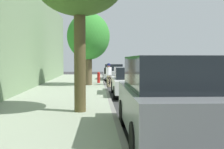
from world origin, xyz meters
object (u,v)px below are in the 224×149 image
Objects in this scene: cyclist_with_backpack at (108,72)px; fire_hydrant at (99,77)px; parked_suv_grey_mid at (165,97)px; parked_sedan_silver_nearest at (114,72)px; parked_sedan_white_second at (130,82)px; street_tree_near_cyclist at (88,37)px; bicycle_at_curb at (112,82)px.

cyclist_with_backpack reaches higher than fire_hydrant.
parked_suv_grey_mid is 2.81× the size of cyclist_with_backpack.
parked_suv_grey_mid reaches higher than parked_sedan_silver_nearest.
fire_hydrant is at bearing -84.33° from parked_suv_grey_mid.
parked_sedan_white_second is 6.81m from fire_hydrant.
parked_sedan_white_second reaches higher than fire_hydrant.
street_tree_near_cyclist is at bearing -80.58° from parked_suv_grey_mid.
bicycle_at_curb is at bearing -87.40° from parked_suv_grey_mid.
bicycle_at_curb is (0.59, -12.95, -0.67)m from parked_suv_grey_mid.
bicycle_at_curb is at bearing 171.03° from street_tree_near_cyclist.
parked_suv_grey_mid is 15.02m from fire_hydrant.
bicycle_at_curb is 1.59× the size of fire_hydrant.
cyclist_with_backpack is 1.73m from fire_hydrant.
parked_sedan_silver_nearest is 0.95× the size of parked_suv_grey_mid.
bicycle_at_curb is (0.53, 6.41, -0.40)m from parked_sedan_silver_nearest.
cyclist_with_backpack is 0.34× the size of street_tree_near_cyclist.
fire_hydrant is at bearing 72.05° from parked_sedan_silver_nearest.
cyclist_with_backpack is at bearing -64.61° from bicycle_at_curb.
bicycle_at_curb is 2.20m from fire_hydrant.
parked_sedan_silver_nearest is 11.03m from parked_sedan_white_second.
street_tree_near_cyclist is at bearing 70.85° from parked_sedan_silver_nearest.
parked_suv_grey_mid reaches higher than bicycle_at_curb.
cyclist_with_backpack is 2.00× the size of fire_hydrant.
bicycle_at_curb is at bearing -81.44° from parked_sedan_white_second.
street_tree_near_cyclist reaches higher than bicycle_at_curb.
parked_suv_grey_mid is 12.98m from bicycle_at_curb.
parked_sedan_white_second is at bearing 90.84° from parked_sedan_silver_nearest.
fire_hydrant is (-0.71, -1.74, -2.91)m from street_tree_near_cyclist.
parked_sedan_silver_nearest is 0.90× the size of street_tree_near_cyclist.
bicycle_at_curb is 0.84m from cyclist_with_backpack.
street_tree_near_cyclist is (2.19, -13.20, 2.47)m from parked_suv_grey_mid.
parked_sedan_silver_nearest is at bearing -89.84° from parked_suv_grey_mid.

